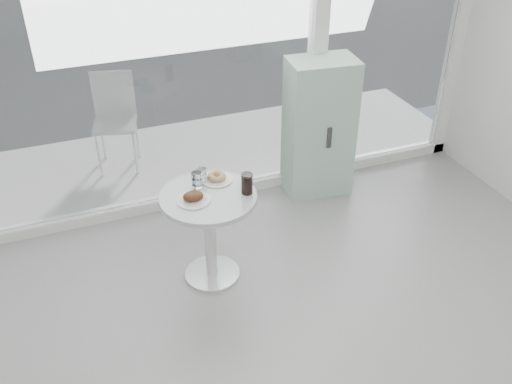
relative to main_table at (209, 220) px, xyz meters
name	(u,v)px	position (x,y,z in m)	size (l,w,h in m)	color
storefront	(230,18)	(0.57, 1.10, 1.16)	(5.00, 0.14, 3.00)	white
main_table	(209,220)	(0.00, 0.00, 0.00)	(0.72, 0.72, 0.77)	silver
patio_deck	(204,154)	(0.50, 1.90, -0.53)	(5.60, 1.60, 0.05)	silver
mint_cabinet	(319,128)	(1.35, 0.88, 0.11)	(0.65, 0.47, 1.33)	#97C1AB
patio_chair	(115,114)	(-0.37, 2.00, 0.05)	(0.51, 0.51, 0.97)	silver
plate_fritter	(194,197)	(-0.12, -0.03, 0.25)	(0.25, 0.25, 0.07)	white
plate_donut	(217,178)	(0.12, 0.18, 0.24)	(0.25, 0.25, 0.06)	white
water_tumbler_a	(197,181)	(-0.04, 0.13, 0.28)	(0.08, 0.08, 0.13)	white
water_tumbler_b	(202,176)	(0.01, 0.19, 0.27)	(0.07, 0.07, 0.12)	white
cola_glass	(247,184)	(0.28, -0.07, 0.30)	(0.08, 0.08, 0.16)	white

